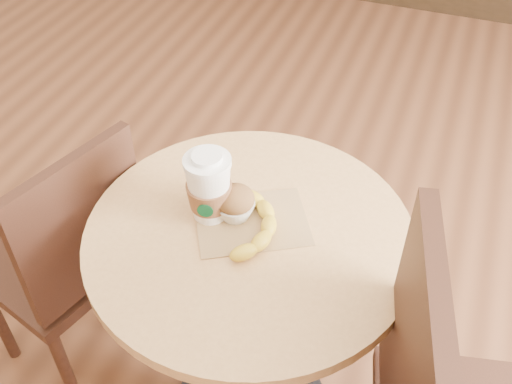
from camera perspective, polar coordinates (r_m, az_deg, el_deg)
cafe_table at (r=1.45m, az=-0.56°, el=-9.56°), size 0.71×0.71×0.75m
chair_left at (r=1.68m, az=-17.42°, el=-6.00°), size 0.47×0.47×0.86m
kraft_bag at (r=1.30m, az=-0.39°, el=-2.86°), size 0.30×0.28×0.00m
coffee_cup at (r=1.27m, az=-4.50°, el=0.27°), size 0.10×0.10×0.17m
muffin at (r=1.29m, az=-2.01°, el=-1.07°), size 0.09×0.09×0.08m
banana at (r=1.28m, az=-1.16°, el=-2.87°), size 0.24×0.27×0.03m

